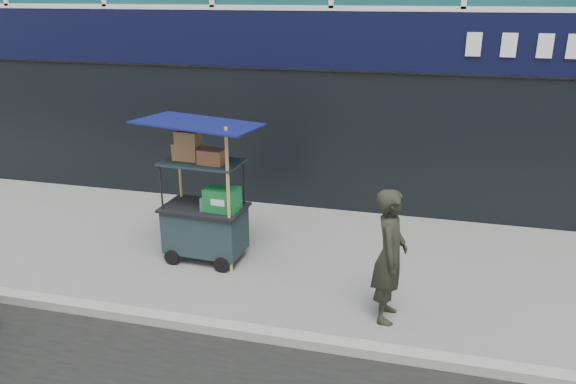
# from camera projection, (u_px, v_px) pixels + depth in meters

# --- Properties ---
(ground) EXTENTS (80.00, 80.00, 0.00)m
(ground) POSITION_uv_depth(u_px,v_px,m) (264.00, 328.00, 6.45)
(ground) COLOR slate
(ground) RESTS_ON ground
(curb) EXTENTS (80.00, 0.18, 0.12)m
(curb) POSITION_uv_depth(u_px,v_px,m) (258.00, 334.00, 6.25)
(curb) COLOR gray
(curb) RESTS_ON ground
(vendor_cart) EXTENTS (1.60, 1.17, 2.08)m
(vendor_cart) POSITION_uv_depth(u_px,v_px,m) (205.00, 212.00, 7.89)
(vendor_cart) COLOR black
(vendor_cart) RESTS_ON ground
(vendor_man) EXTENTS (0.40, 0.59, 1.61)m
(vendor_man) POSITION_uv_depth(u_px,v_px,m) (390.00, 256.00, 6.41)
(vendor_man) COLOR black
(vendor_man) RESTS_ON ground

